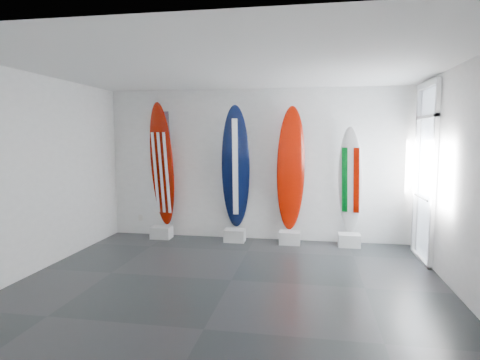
% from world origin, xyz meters
% --- Properties ---
extents(floor, '(6.00, 6.00, 0.00)m').
position_xyz_m(floor, '(0.00, 0.00, 0.00)').
color(floor, black).
rests_on(floor, ground).
extents(ceiling, '(6.00, 6.00, 0.00)m').
position_xyz_m(ceiling, '(0.00, 0.00, 3.00)').
color(ceiling, white).
rests_on(ceiling, wall_back).
extents(wall_back, '(6.00, 0.00, 6.00)m').
position_xyz_m(wall_back, '(0.00, 2.50, 1.50)').
color(wall_back, silver).
rests_on(wall_back, ground).
extents(wall_front, '(6.00, 0.00, 6.00)m').
position_xyz_m(wall_front, '(0.00, -2.50, 1.50)').
color(wall_front, silver).
rests_on(wall_front, ground).
extents(wall_left, '(0.00, 5.00, 5.00)m').
position_xyz_m(wall_left, '(-3.00, 0.00, 1.50)').
color(wall_left, silver).
rests_on(wall_left, ground).
extents(wall_right, '(0.00, 5.00, 5.00)m').
position_xyz_m(wall_right, '(3.00, 0.00, 1.50)').
color(wall_right, silver).
rests_on(wall_right, ground).
extents(display_block_usa, '(0.40, 0.30, 0.24)m').
position_xyz_m(display_block_usa, '(-1.87, 2.18, 0.12)').
color(display_block_usa, silver).
rests_on(display_block_usa, floor).
extents(surfboard_usa, '(0.64, 0.48, 2.51)m').
position_xyz_m(surfboard_usa, '(-1.87, 2.28, 1.49)').
color(surfboard_usa, '#810C01').
rests_on(surfboard_usa, display_block_usa).
extents(display_block_navy, '(0.40, 0.30, 0.24)m').
position_xyz_m(display_block_navy, '(-0.36, 2.18, 0.12)').
color(display_block_navy, silver).
rests_on(display_block_navy, floor).
extents(surfboard_navy, '(0.59, 0.47, 2.43)m').
position_xyz_m(surfboard_navy, '(-0.36, 2.28, 1.45)').
color(surfboard_navy, black).
rests_on(surfboard_navy, display_block_navy).
extents(display_block_swiss, '(0.40, 0.30, 0.24)m').
position_xyz_m(display_block_swiss, '(0.72, 2.18, 0.12)').
color(display_block_swiss, silver).
rests_on(display_block_swiss, floor).
extents(surfboard_swiss, '(0.59, 0.37, 2.40)m').
position_xyz_m(surfboard_swiss, '(0.72, 2.28, 1.44)').
color(surfboard_swiss, '#810C01').
rests_on(surfboard_swiss, display_block_swiss).
extents(display_block_italy, '(0.40, 0.30, 0.24)m').
position_xyz_m(display_block_italy, '(1.83, 2.18, 0.12)').
color(display_block_italy, silver).
rests_on(display_block_italy, floor).
extents(surfboard_italy, '(0.52, 0.40, 2.01)m').
position_xyz_m(surfboard_italy, '(1.83, 2.28, 1.24)').
color(surfboard_italy, white).
rests_on(surfboard_italy, display_block_italy).
extents(wall_outlet, '(0.09, 0.02, 0.13)m').
position_xyz_m(wall_outlet, '(-2.45, 2.48, 0.35)').
color(wall_outlet, silver).
rests_on(wall_outlet, wall_back).
extents(glass_door, '(0.12, 1.16, 2.85)m').
position_xyz_m(glass_door, '(2.97, 1.55, 1.43)').
color(glass_door, white).
rests_on(glass_door, floor).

